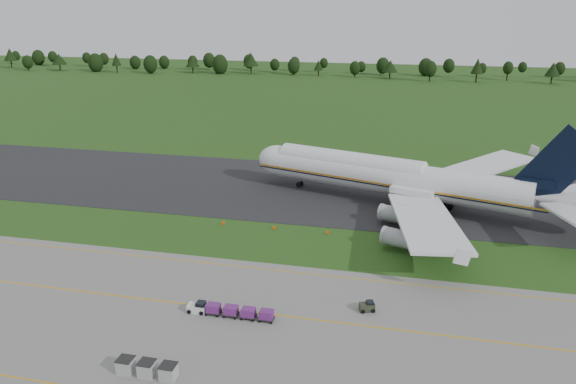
% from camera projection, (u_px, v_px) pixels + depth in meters
% --- Properties ---
extents(ground, '(600.00, 600.00, 0.00)m').
position_uv_depth(ground, '(267.00, 241.00, 91.38)').
color(ground, '#214615').
rests_on(ground, ground).
extents(apron, '(300.00, 52.00, 0.06)m').
position_uv_depth(apron, '(185.00, 365.00, 59.94)').
color(apron, slate).
rests_on(apron, ground).
extents(taxiway, '(300.00, 40.00, 0.08)m').
position_uv_depth(taxiway, '(302.00, 189.00, 117.24)').
color(taxiway, black).
rests_on(taxiway, ground).
extents(apron_markings, '(300.00, 30.20, 0.01)m').
position_uv_depth(apron_markings, '(208.00, 329.00, 66.42)').
color(apron_markings, '#D3980C').
rests_on(apron_markings, apron).
extents(tree_line, '(527.07, 22.48, 11.87)m').
position_uv_depth(tree_line, '(363.00, 66.00, 294.16)').
color(tree_line, black).
rests_on(tree_line, ground).
extents(aircraft, '(66.01, 61.52, 18.54)m').
position_uv_depth(aircraft, '(398.00, 178.00, 106.98)').
color(aircraft, white).
rests_on(aircraft, ground).
extents(baggage_train, '(11.08, 1.42, 1.36)m').
position_uv_depth(baggage_train, '(229.00, 311.00, 69.09)').
color(baggage_train, white).
rests_on(baggage_train, apron).
extents(utility_cart, '(2.14, 1.69, 1.03)m').
position_uv_depth(utility_cart, '(367.00, 307.00, 70.32)').
color(utility_cart, '#2C3223').
rests_on(utility_cart, apron).
extents(uld_row, '(6.46, 1.66, 1.64)m').
position_uv_depth(uld_row, '(147.00, 369.00, 57.91)').
color(uld_row, '#A2A2A2').
rests_on(uld_row, apron).
extents(edge_markers, '(28.16, 0.30, 0.60)m').
position_uv_depth(edge_markers, '(300.00, 230.00, 95.19)').
color(edge_markers, '#F85C07').
rests_on(edge_markers, ground).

